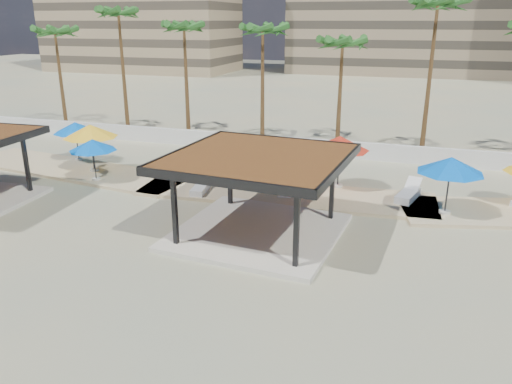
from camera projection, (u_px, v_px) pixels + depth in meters
ground at (197, 242)px, 21.56m from camera, size 200.00×200.00×0.00m
promenade at (287, 191)px, 27.83m from camera, size 44.45×7.97×0.24m
boundary_wall at (290, 145)px, 35.73m from camera, size 56.00×0.30×1.20m
pavilion_central at (258, 188)px, 21.68m from camera, size 7.85×7.85×3.70m
umbrella_a at (75, 128)px, 32.84m from camera, size 3.00×3.00×2.58m
umbrella_b at (90, 131)px, 30.38m from camera, size 3.42×3.42×2.92m
umbrella_c at (340, 143)px, 27.40m from camera, size 3.92×3.92×2.92m
umbrella_d at (451, 165)px, 23.54m from camera, size 4.15×4.15×2.83m
umbrella_f at (93, 145)px, 28.72m from camera, size 3.61×3.61×2.45m
lounger_a at (201, 188)px, 27.40m from camera, size 0.97×2.16×0.79m
lounger_b at (286, 188)px, 27.40m from camera, size 1.10×2.30×0.83m
lounger_c at (408, 195)px, 26.26m from camera, size 1.33×2.51×0.91m
palm_a at (55, 36)px, 41.61m from camera, size 3.00×3.00×9.02m
palm_b at (119, 18)px, 39.75m from camera, size 3.00×3.00×10.50m
palm_c at (184, 32)px, 37.76m from camera, size 3.00×3.00×9.44m
palm_d at (263, 34)px, 36.76m from camera, size 3.00×3.00×9.27m
palm_e at (342, 47)px, 34.80m from camera, size 3.00×3.00×8.45m
palm_f at (437, 11)px, 32.44m from camera, size 3.00×3.00×10.94m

